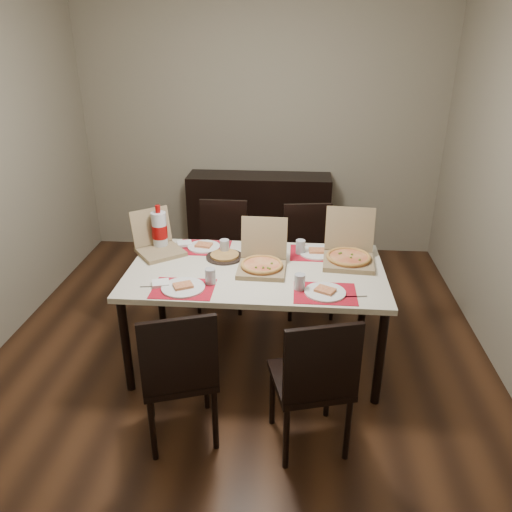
# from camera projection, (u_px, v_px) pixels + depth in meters

# --- Properties ---
(ground) EXTENTS (3.80, 4.00, 0.02)m
(ground) POSITION_uv_depth(u_px,v_px,m) (242.00, 346.00, 3.97)
(ground) COLOR #3F2413
(ground) RESTS_ON ground
(room_walls) EXTENTS (3.84, 4.02, 2.62)m
(room_walls) POSITION_uv_depth(u_px,v_px,m) (246.00, 113.00, 3.64)
(room_walls) COLOR gray
(room_walls) RESTS_ON ground
(sideboard) EXTENTS (1.50, 0.40, 0.90)m
(sideboard) POSITION_uv_depth(u_px,v_px,m) (259.00, 216.00, 5.40)
(sideboard) COLOR black
(sideboard) RESTS_ON ground
(dining_table) EXTENTS (1.80, 1.00, 0.75)m
(dining_table) POSITION_uv_depth(u_px,v_px,m) (256.00, 277.00, 3.55)
(dining_table) COLOR beige
(dining_table) RESTS_ON ground
(chair_near_left) EXTENTS (0.53, 0.53, 0.93)m
(chair_near_left) POSITION_uv_depth(u_px,v_px,m) (179.00, 371.00, 2.84)
(chair_near_left) COLOR black
(chair_near_left) RESTS_ON ground
(chair_near_right) EXTENTS (0.52, 0.52, 0.93)m
(chair_near_right) POSITION_uv_depth(u_px,v_px,m) (314.00, 379.00, 2.78)
(chair_near_right) COLOR black
(chair_near_right) RESTS_ON ground
(chair_far_left) EXTENTS (0.42, 0.42, 0.93)m
(chair_far_left) POSITION_uv_depth(u_px,v_px,m) (222.00, 249.00, 4.43)
(chair_far_left) COLOR black
(chair_far_left) RESTS_ON ground
(chair_far_right) EXTENTS (0.47, 0.47, 0.93)m
(chair_far_right) POSITION_uv_depth(u_px,v_px,m) (308.00, 254.00, 4.33)
(chair_far_right) COLOR black
(chair_far_right) RESTS_ON ground
(setting_near_left) EXTENTS (0.49, 0.30, 0.11)m
(setting_near_left) POSITION_uv_depth(u_px,v_px,m) (187.00, 285.00, 3.26)
(setting_near_left) COLOR #B90C20
(setting_near_left) RESTS_ON dining_table
(setting_near_right) EXTENTS (0.47, 0.30, 0.11)m
(setting_near_right) POSITION_uv_depth(u_px,v_px,m) (318.00, 290.00, 3.19)
(setting_near_right) COLOR #B90C20
(setting_near_right) RESTS_ON dining_table
(setting_far_left) EXTENTS (0.49, 0.30, 0.11)m
(setting_far_left) POSITION_uv_depth(u_px,v_px,m) (207.00, 246.00, 3.83)
(setting_far_left) COLOR #B90C20
(setting_far_left) RESTS_ON dining_table
(setting_far_right) EXTENTS (0.47, 0.30, 0.11)m
(setting_far_right) POSITION_uv_depth(u_px,v_px,m) (313.00, 251.00, 3.75)
(setting_far_right) COLOR #B90C20
(setting_far_right) RESTS_ON dining_table
(napkin_loose) EXTENTS (0.15, 0.14, 0.02)m
(napkin_loose) POSITION_uv_depth(u_px,v_px,m) (274.00, 269.00, 3.49)
(napkin_loose) COLOR white
(napkin_loose) RESTS_ON dining_table
(pizza_box_center) EXTENTS (0.34, 0.37, 0.33)m
(pizza_box_center) POSITION_uv_depth(u_px,v_px,m) (262.00, 262.00, 3.50)
(pizza_box_center) COLOR #866F4D
(pizza_box_center) RESTS_ON dining_table
(pizza_box_right) EXTENTS (0.38, 0.42, 0.36)m
(pizza_box_right) POSITION_uv_depth(u_px,v_px,m) (349.00, 254.00, 3.61)
(pizza_box_right) COLOR #866F4D
(pizza_box_right) RESTS_ON dining_table
(pizza_box_left) EXTENTS (0.45, 0.45, 0.31)m
(pizza_box_left) POSITION_uv_depth(u_px,v_px,m) (158.00, 245.00, 3.76)
(pizza_box_left) COLOR #866F4D
(pizza_box_left) RESTS_ON dining_table
(faina_plate) EXTENTS (0.28, 0.28, 0.03)m
(faina_plate) POSITION_uv_depth(u_px,v_px,m) (225.00, 256.00, 3.68)
(faina_plate) COLOR black
(faina_plate) RESTS_ON dining_table
(dip_bowl) EXTENTS (0.16, 0.16, 0.03)m
(dip_bowl) POSITION_uv_depth(u_px,v_px,m) (271.00, 255.00, 3.69)
(dip_bowl) COLOR white
(dip_bowl) RESTS_ON dining_table
(soda_bottle) EXTENTS (0.12, 0.12, 0.35)m
(soda_bottle) POSITION_uv_depth(u_px,v_px,m) (160.00, 231.00, 3.79)
(soda_bottle) COLOR silver
(soda_bottle) RESTS_ON dining_table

